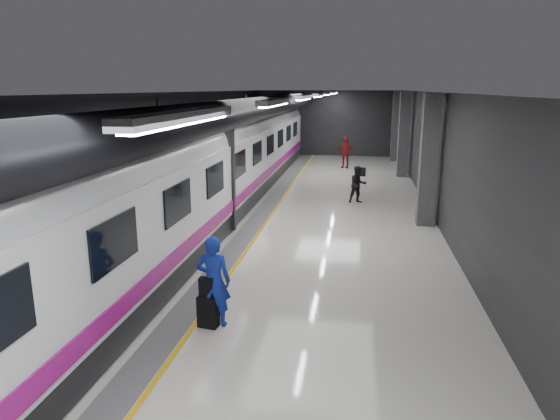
{
  "coord_description": "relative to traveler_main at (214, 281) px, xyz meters",
  "views": [
    {
      "loc": [
        2.18,
        -15.43,
        4.65
      ],
      "look_at": [
        0.14,
        -2.39,
        1.42
      ],
      "focal_mm": 32.0,
      "sensor_mm": 36.0,
      "label": 1
    }
  ],
  "objects": [
    {
      "name": "traveler_far_b",
      "position": [
        1.98,
        20.95,
        -0.01
      ],
      "size": [
        1.16,
        0.69,
        1.86
      ],
      "primitive_type": "imported",
      "rotation": [
        0.0,
        0.0,
        -0.23
      ],
      "color": "maroon",
      "rests_on": "ground"
    },
    {
      "name": "suitcase_main",
      "position": [
        -0.1,
        -0.1,
        -0.61
      ],
      "size": [
        0.43,
        0.31,
        0.64
      ],
      "primitive_type": "cube",
      "rotation": [
        0.0,
        0.0,
        -0.17
      ],
      "color": "black",
      "rests_on": "ground"
    },
    {
      "name": "traveler_far_a",
      "position": [
        2.77,
        11.57,
        -0.17
      ],
      "size": [
        0.9,
        0.8,
        1.53
      ],
      "primitive_type": "imported",
      "rotation": [
        0.0,
        0.0,
        0.36
      ],
      "color": "black",
      "rests_on": "ground"
    },
    {
      "name": "platform_hall",
      "position": [
        0.26,
        7.46,
        2.6
      ],
      "size": [
        10.02,
        40.02,
        4.51
      ],
      "color": "black",
      "rests_on": "ground"
    },
    {
      "name": "traveler_main",
      "position": [
        0.0,
        0.0,
        0.0
      ],
      "size": [
        0.7,
        0.48,
        1.87
      ],
      "primitive_type": "imported",
      "rotation": [
        0.0,
        0.0,
        3.19
      ],
      "color": "#161CAC",
      "rests_on": "ground"
    },
    {
      "name": "shoulder_bag",
      "position": [
        -0.11,
        -0.09,
        -0.1
      ],
      "size": [
        0.3,
        0.18,
        0.39
      ],
      "primitive_type": "cube",
      "rotation": [
        0.0,
        0.0,
        -0.07
      ],
      "color": "black",
      "rests_on": "suitcase_main"
    },
    {
      "name": "suitcase_far",
      "position": [
        3.0,
        18.16,
        -0.7
      ],
      "size": [
        0.38,
        0.32,
        0.47
      ],
      "primitive_type": "cube",
      "rotation": [
        0.0,
        0.0,
        -0.43
      ],
      "color": "black",
      "rests_on": "ground"
    },
    {
      "name": "ground",
      "position": [
        0.55,
        6.51,
        -0.94
      ],
      "size": [
        40.0,
        40.0,
        0.0
      ],
      "primitive_type": "plane",
      "color": "silver",
      "rests_on": "ground"
    },
    {
      "name": "train",
      "position": [
        -2.7,
        6.51,
        1.13
      ],
      "size": [
        3.05,
        38.0,
        4.05
      ],
      "color": "black",
      "rests_on": "ground"
    }
  ]
}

